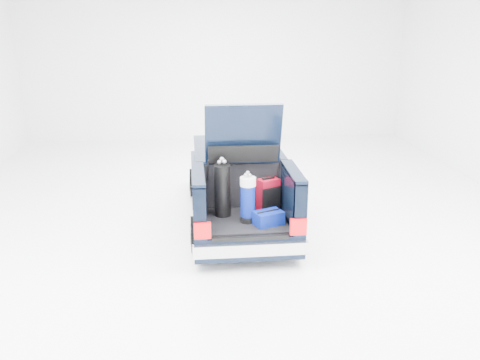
{
  "coord_description": "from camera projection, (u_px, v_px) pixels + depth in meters",
  "views": [
    {
      "loc": [
        -0.88,
        -9.26,
        3.82
      ],
      "look_at": [
        0.0,
        -0.5,
        0.97
      ],
      "focal_mm": 38.0,
      "sensor_mm": 36.0,
      "label": 1
    }
  ],
  "objects": [
    {
      "name": "car",
      "position": [
        237.0,
        185.0,
        9.92
      ],
      "size": [
        1.87,
        4.65,
        2.47
      ],
      "color": "black",
      "rests_on": "ground"
    },
    {
      "name": "red_suitcase",
      "position": [
        268.0,
        195.0,
        8.77
      ],
      "size": [
        0.42,
        0.37,
        0.59
      ],
      "rotation": [
        0.0,
        0.0,
        0.44
      ],
      "color": "maroon",
      "rests_on": "car"
    },
    {
      "name": "ground",
      "position": [
        237.0,
        219.0,
        10.02
      ],
      "size": [
        14.0,
        14.0,
        0.0
      ],
      "primitive_type": "plane",
      "color": "white",
      "rests_on": "ground"
    },
    {
      "name": "black_golf_bag",
      "position": [
        222.0,
        190.0,
        8.47
      ],
      "size": [
        0.31,
        0.33,
        1.0
      ],
      "rotation": [
        0.0,
        0.0,
        -0.11
      ],
      "color": "black",
      "rests_on": "car"
    },
    {
      "name": "blue_duffel",
      "position": [
        268.0,
        218.0,
        8.21
      ],
      "size": [
        0.54,
        0.45,
        0.24
      ],
      "rotation": [
        0.0,
        0.0,
        0.38
      ],
      "color": "#041161",
      "rests_on": "car"
    },
    {
      "name": "blue_golf_bag",
      "position": [
        248.0,
        199.0,
        8.23
      ],
      "size": [
        0.27,
        0.27,
        0.86
      ],
      "rotation": [
        0.0,
        0.0,
        0.03
      ],
      "color": "black",
      "rests_on": "car"
    }
  ]
}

